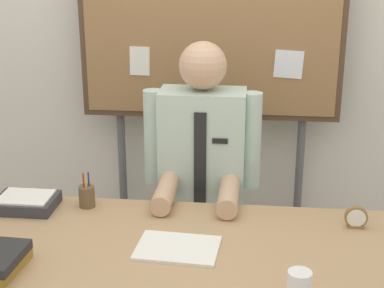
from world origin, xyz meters
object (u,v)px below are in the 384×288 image
at_px(person, 202,196).
at_px(pen_holder, 87,196).
at_px(paper_tray, 26,202).
at_px(open_notebook, 178,248).
at_px(desk_clock, 356,218).
at_px(coffee_mug, 299,285).
at_px(bulletin_board, 211,11).
at_px(desk, 187,266).

xyz_separation_m(person, pen_holder, (-0.48, -0.32, 0.12)).
xyz_separation_m(pen_holder, paper_tray, (-0.26, -0.05, -0.02)).
bearing_deg(paper_tray, person, 26.33).
height_order(open_notebook, desk_clock, desk_clock).
bearing_deg(coffee_mug, person, 113.26).
distance_m(open_notebook, desk_clock, 0.74).
distance_m(bulletin_board, coffee_mug, 1.59).
height_order(bulletin_board, open_notebook, bulletin_board).
distance_m(desk, open_notebook, 0.09).
distance_m(desk, paper_tray, 0.79).
xyz_separation_m(person, bulletin_board, (0.00, 0.43, 0.84)).
bearing_deg(coffee_mug, bulletin_board, 106.43).
bearing_deg(person, desk_clock, -30.86).
xyz_separation_m(desk, person, (0.00, 0.64, 0.01)).
distance_m(bulletin_board, open_notebook, 1.33).
relative_size(desk_clock, pen_holder, 0.58).
bearing_deg(coffee_mug, pen_holder, 144.91).
distance_m(bulletin_board, pen_holder, 1.14).
bearing_deg(paper_tray, open_notebook, -22.44).
distance_m(desk_clock, pen_holder, 1.14).
height_order(coffee_mug, paper_tray, coffee_mug).
bearing_deg(person, paper_tray, -153.67).
relative_size(open_notebook, desk_clock, 3.33).
bearing_deg(desk_clock, person, 149.14).
bearing_deg(paper_tray, pen_holder, 10.20).
height_order(desk, bulletin_board, bulletin_board).
height_order(open_notebook, coffee_mug, coffee_mug).
xyz_separation_m(desk_clock, coffee_mug, (-0.26, -0.54, 0.01)).
bearing_deg(open_notebook, paper_tray, 157.56).
bearing_deg(paper_tray, coffee_mug, -26.61).
height_order(person, desk_clock, person).
relative_size(open_notebook, paper_tray, 1.18).
xyz_separation_m(coffee_mug, pen_holder, (-0.88, 0.62, -0.00)).
xyz_separation_m(open_notebook, coffee_mug, (0.43, -0.28, 0.04)).
bearing_deg(open_notebook, person, 87.25).
bearing_deg(desk_clock, open_notebook, -159.55).
height_order(person, paper_tray, person).
distance_m(open_notebook, coffee_mug, 0.52).
distance_m(coffee_mug, pen_holder, 1.07).
relative_size(open_notebook, coffee_mug, 3.09).
relative_size(coffee_mug, paper_tray, 0.38).
bearing_deg(paper_tray, desk, -20.22).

